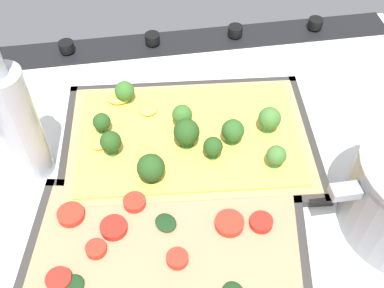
# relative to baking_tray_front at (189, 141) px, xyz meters

# --- Properties ---
(ground_plane) EXTENTS (0.80, 0.67, 0.03)m
(ground_plane) POSITION_rel_baking_tray_front_xyz_m (-0.05, 0.05, -0.02)
(ground_plane) COLOR white
(stove_control_panel) EXTENTS (0.76, 0.07, 0.03)m
(stove_control_panel) POSITION_rel_baking_tray_front_xyz_m (-0.05, -0.25, 0.00)
(stove_control_panel) COLOR black
(stove_control_panel) RESTS_ON ground_plane
(baking_tray_front) EXTENTS (0.41, 0.29, 0.01)m
(baking_tray_front) POSITION_rel_baking_tray_front_xyz_m (0.00, 0.00, 0.00)
(baking_tray_front) COLOR #33302D
(baking_tray_front) RESTS_ON ground_plane
(broccoli_pizza) EXTENTS (0.38, 0.27, 0.06)m
(broccoli_pizza) POSITION_rel_baking_tray_front_xyz_m (0.00, 0.00, 0.02)
(broccoli_pizza) COLOR tan
(broccoli_pizza) RESTS_ON baking_tray_front
(baking_tray_back) EXTENTS (0.40, 0.29, 0.01)m
(baking_tray_back) POSITION_rel_baking_tray_front_xyz_m (0.06, 0.19, 0.00)
(baking_tray_back) COLOR #33302D
(baking_tray_back) RESTS_ON ground_plane
(veggie_pizza_back) EXTENTS (0.37, 0.26, 0.02)m
(veggie_pizza_back) POSITION_rel_baking_tray_front_xyz_m (0.06, 0.19, 0.01)
(veggie_pizza_back) COLOR tan
(veggie_pizza_back) RESTS_ON baking_tray_back
(oil_bottle) EXTENTS (0.06, 0.06, 0.24)m
(oil_bottle) POSITION_rel_baking_tray_front_xyz_m (0.23, 0.01, 0.10)
(oil_bottle) COLOR #B7BCC6
(oil_bottle) RESTS_ON ground_plane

